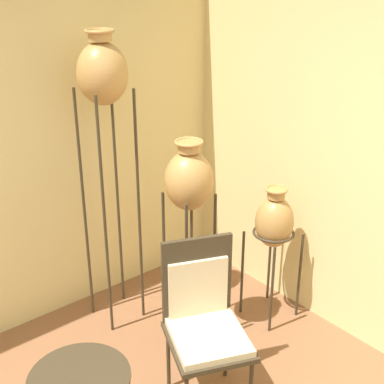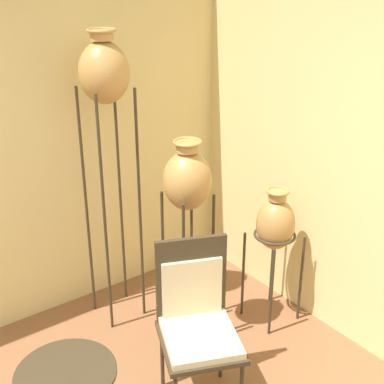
{
  "view_description": "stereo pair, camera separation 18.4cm",
  "coord_description": "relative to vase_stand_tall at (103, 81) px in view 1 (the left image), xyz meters",
  "views": [
    {
      "loc": [
        -0.74,
        -1.16,
        2.46
      ],
      "look_at": [
        1.36,
        1.36,
        1.04
      ],
      "focal_mm": 50.0,
      "sensor_mm": 36.0,
      "label": 1
    },
    {
      "loc": [
        -0.59,
        -1.27,
        2.46
      ],
      "look_at": [
        1.36,
        1.36,
        1.04
      ],
      "focal_mm": 50.0,
      "sensor_mm": 36.0,
      "label": 2
    }
  ],
  "objects": [
    {
      "name": "vase_stand_medium",
      "position": [
        0.26,
        -0.54,
        -0.59
      ],
      "size": [
        0.31,
        0.31,
        1.46
      ],
      "color": "#382D1E",
      "rests_on": "ground_plane"
    },
    {
      "name": "chair",
      "position": [
        -0.04,
        -1.03,
        -1.19
      ],
      "size": [
        0.59,
        0.61,
        1.02
      ],
      "rotation": [
        0.0,
        0.0,
        -0.4
      ],
      "color": "#382D1E",
      "rests_on": "ground_plane"
    },
    {
      "name": "vase_stand_short",
      "position": [
        0.88,
        -0.73,
        -1.0
      ],
      "size": [
        0.32,
        0.32,
        1.04
      ],
      "color": "#382D1E",
      "rests_on": "ground_plane"
    },
    {
      "name": "vase_stand_tall",
      "position": [
        0.0,
        0.0,
        0.0
      ],
      "size": [
        0.32,
        0.32,
        2.08
      ],
      "color": "#382D1E",
      "rests_on": "ground_plane"
    }
  ]
}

